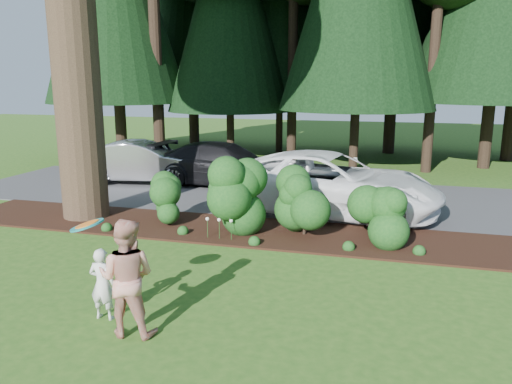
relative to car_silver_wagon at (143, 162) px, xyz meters
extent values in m
plane|color=#275017|center=(5.33, -8.13, -0.80)|extent=(80.00, 80.00, 0.00)
cube|color=black|center=(5.33, -4.88, -0.78)|extent=(16.00, 2.50, 0.05)
cube|color=#38383A|center=(5.33, -0.63, -0.79)|extent=(22.00, 6.00, 0.03)
sphere|color=#134015|center=(3.33, -4.93, -0.14)|extent=(1.08, 1.08, 1.08)
cylinder|color=black|center=(3.33, -4.93, -0.65)|extent=(0.08, 0.08, 0.30)
sphere|color=#134015|center=(5.13, -5.13, 0.13)|extent=(1.35, 1.35, 1.35)
cylinder|color=black|center=(5.13, -5.13, -0.65)|extent=(0.08, 0.08, 0.30)
sphere|color=#134015|center=(6.93, -4.83, 0.02)|extent=(1.26, 1.26, 1.26)
cylinder|color=black|center=(6.93, -4.83, -0.65)|extent=(0.08, 0.08, 0.30)
sphere|color=#134015|center=(8.73, -5.03, -0.09)|extent=(1.17, 1.17, 1.17)
cylinder|color=black|center=(8.73, -5.03, -0.65)|extent=(0.08, 0.08, 0.30)
cylinder|color=#134015|center=(4.73, -5.73, -0.55)|extent=(0.01, 0.01, 0.50)
sphere|color=white|center=(4.73, -5.73, -0.28)|extent=(0.09, 0.09, 0.09)
cylinder|color=#134015|center=(5.03, -5.73, -0.55)|extent=(0.01, 0.01, 0.50)
sphere|color=white|center=(5.03, -5.73, -0.28)|extent=(0.09, 0.09, 0.09)
cylinder|color=#134015|center=(5.33, -5.73, -0.55)|extent=(0.01, 0.01, 0.50)
sphere|color=white|center=(5.33, -5.73, -0.28)|extent=(0.09, 0.09, 0.09)
cylinder|color=black|center=(-4.17, 5.87, 4.10)|extent=(0.50, 0.50, 9.80)
cylinder|color=black|center=(-1.67, 6.37, 3.75)|extent=(0.50, 0.50, 9.10)
cylinder|color=black|center=(1.33, 6.87, 4.45)|extent=(0.50, 0.50, 10.50)
cylinder|color=black|center=(4.33, 5.37, 3.57)|extent=(0.50, 0.50, 8.75)
cylinder|color=black|center=(7.33, 6.37, 4.80)|extent=(0.50, 0.50, 11.20)
cylinder|color=black|center=(10.33, 7.37, 3.92)|extent=(0.50, 0.50, 9.45)
cylinder|color=black|center=(12.83, 5.87, 4.62)|extent=(0.50, 0.50, 10.85)
cylinder|color=black|center=(-2.67, 10.37, 4.80)|extent=(0.50, 0.50, 11.20)
cylinder|color=black|center=(2.83, 9.87, 4.45)|extent=(0.50, 0.50, 10.50)
cylinder|color=black|center=(8.83, 10.87, 5.15)|extent=(0.50, 0.50, 11.90)
cylinder|color=black|center=(13.83, 10.37, 4.27)|extent=(0.50, 0.50, 10.15)
imported|color=#A9A9AE|center=(0.00, 0.00, 0.00)|extent=(4.92, 2.45, 1.55)
imported|color=white|center=(7.22, -2.61, 0.10)|extent=(6.70, 3.86, 1.76)
imported|color=black|center=(3.08, 0.36, 0.00)|extent=(5.40, 2.39, 1.54)
imported|color=silver|center=(4.57, -10.02, -0.21)|extent=(0.44, 0.30, 1.19)
imported|color=#BB3618|center=(5.21, -10.35, 0.10)|extent=(0.95, 0.78, 1.80)
cylinder|color=#167A7B|center=(4.47, -10.15, 0.80)|extent=(0.52, 0.53, 0.21)
cylinder|color=orange|center=(4.47, -10.15, 0.81)|extent=(0.37, 0.37, 0.14)
camera|label=1|loc=(8.90, -16.54, 2.95)|focal=35.00mm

